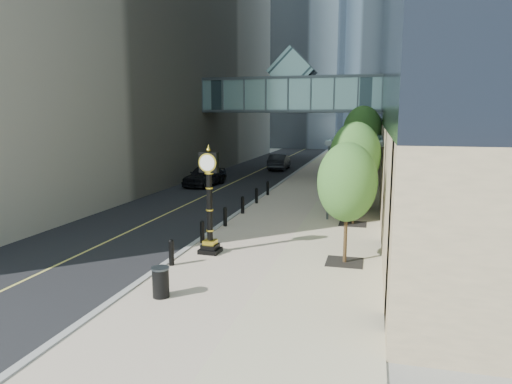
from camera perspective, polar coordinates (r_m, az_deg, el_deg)
ground at (r=15.93m, az=-3.03°, el=-11.22°), size 320.00×320.00×0.00m
road at (r=55.69m, az=2.53°, el=3.70°), size 8.00×180.00×0.02m
sidewalk at (r=54.59m, az=10.79°, el=3.44°), size 8.00×180.00×0.06m
curb at (r=55.00m, az=6.62°, el=3.60°), size 0.25×180.00×0.07m
distant_tower_c at (r=137.26m, az=10.56°, el=20.64°), size 22.00×22.00×65.00m
skywalk at (r=42.91m, az=4.53°, el=12.25°), size 17.00×4.20×5.80m
entrance_canopy at (r=28.25m, az=12.47°, el=6.36°), size 3.00×8.00×4.38m
bollard_row at (r=24.83m, az=-2.72°, el=-2.41°), size 0.20×16.20×0.90m
street_trees at (r=32.34m, az=12.95°, el=5.96°), size 3.09×28.46×6.36m
street_clock at (r=18.59m, az=-5.83°, el=-2.02°), size 0.85×0.85×4.32m
trash_bin at (r=14.71m, az=-11.82°, el=-11.08°), size 0.67×0.67×0.90m
pedestrian at (r=27.48m, az=12.52°, el=-0.58°), size 0.75×0.63×1.74m
car_near at (r=37.20m, az=-6.40°, el=2.09°), size 2.50×5.17×1.70m
car_far at (r=48.37m, az=2.94°, el=3.80°), size 1.91×5.04×1.64m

